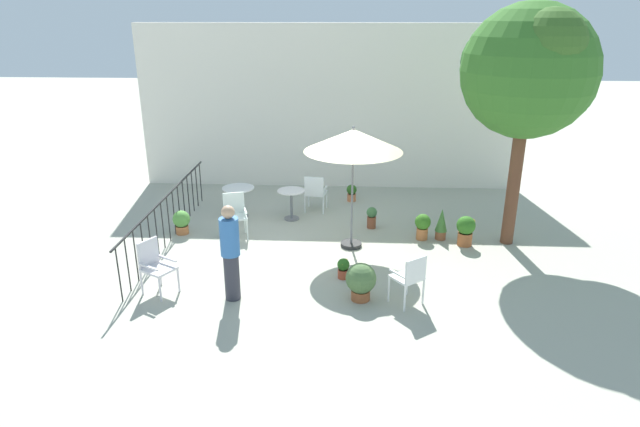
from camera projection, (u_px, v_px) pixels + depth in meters
name	position (u px, v px, depth m)	size (l,w,h in m)	color
ground_plane	(320.00, 244.00, 11.42)	(60.00, 60.00, 0.00)	#AAAA98
villa_facade	(329.00, 108.00, 14.61)	(10.26, 0.30, 4.35)	white
terrace_railing	(168.00, 211.00, 11.35)	(0.03, 5.57, 1.01)	black
shade_tree	(530.00, 71.00, 10.29)	(2.69, 2.56, 4.83)	brown
patio_umbrella_0	(353.00, 142.00, 10.54)	(1.96, 1.96, 2.53)	#2D2D2D
cafe_table_0	(291.00, 199.00, 12.63)	(0.65, 0.65, 0.72)	silver
cafe_table_1	(239.00, 196.00, 12.79)	(0.75, 0.75, 0.73)	white
patio_chair_0	(315.00, 191.00, 13.10)	(0.55, 0.55, 0.92)	white
patio_chair_1	(155.00, 264.00, 9.29)	(0.65, 0.64, 0.95)	silver
patio_chair_2	(410.00, 276.00, 8.87)	(0.62, 0.62, 0.90)	white
patio_chair_3	(235.00, 212.00, 11.65)	(0.59, 0.57, 0.96)	silver
potted_plant_0	(466.00, 229.00, 11.25)	(0.39, 0.39, 0.64)	#A65B30
potted_plant_1	(343.00, 268.00, 9.90)	(0.23, 0.23, 0.39)	#AF492E
potted_plant_2	(441.00, 224.00, 11.55)	(0.26, 0.26, 0.69)	brown
potted_plant_3	(352.00, 192.00, 13.95)	(0.26, 0.26, 0.44)	#CB7247
potted_plant_4	(423.00, 225.00, 11.56)	(0.34, 0.34, 0.57)	#BF6E3A
potted_plant_5	(182.00, 221.00, 11.87)	(0.38, 0.38, 0.53)	#C06F3E
potted_plant_6	(372.00, 217.00, 12.19)	(0.24, 0.24, 0.49)	brown
potted_plant_7	(361.00, 280.00, 9.10)	(0.52, 0.52, 0.66)	#96522F
standing_person	(230.00, 252.00, 8.96)	(0.44, 0.44, 1.68)	#33333D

